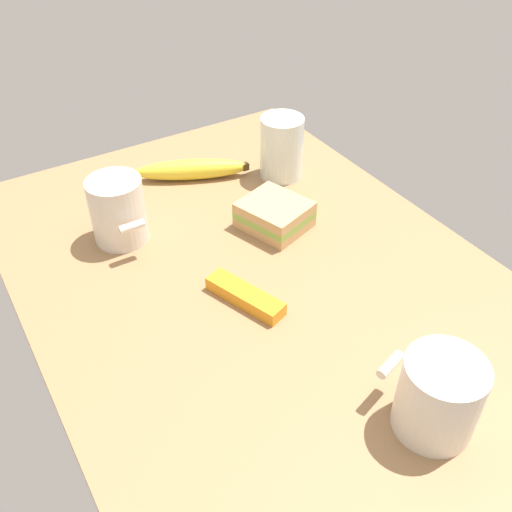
% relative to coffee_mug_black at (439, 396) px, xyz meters
% --- Properties ---
extents(tabletop, '(0.90, 0.64, 0.02)m').
position_rel_coffee_mug_black_xyz_m(tabletop, '(-0.32, -0.03, -0.06)').
color(tabletop, '#936D47').
rests_on(tabletop, ground).
extents(coffee_mug_black, '(0.11, 0.09, 0.10)m').
position_rel_coffee_mug_black_xyz_m(coffee_mug_black, '(0.00, 0.00, 0.00)').
color(coffee_mug_black, silver).
rests_on(coffee_mug_black, tabletop).
extents(coffee_mug_milky, '(0.10, 0.08, 0.10)m').
position_rel_coffee_mug_black_xyz_m(coffee_mug_milky, '(-0.50, -0.17, 0.00)').
color(coffee_mug_milky, silver).
rests_on(coffee_mug_milky, tabletop).
extents(sandwich_main, '(0.12, 0.12, 0.04)m').
position_rel_coffee_mug_black_xyz_m(sandwich_main, '(-0.40, 0.05, -0.03)').
color(sandwich_main, tan).
rests_on(sandwich_main, tabletop).
extents(glass_of_milk, '(0.08, 0.08, 0.11)m').
position_rel_coffee_mug_black_xyz_m(glass_of_milk, '(-0.53, 0.15, -0.00)').
color(glass_of_milk, silver).
rests_on(glass_of_milk, tabletop).
extents(banana, '(0.12, 0.20, 0.04)m').
position_rel_coffee_mug_black_xyz_m(banana, '(-0.60, 0.01, -0.03)').
color(banana, yellow).
rests_on(banana, tabletop).
extents(snack_bar, '(0.12, 0.07, 0.02)m').
position_rel_coffee_mug_black_xyz_m(snack_bar, '(-0.28, -0.08, -0.04)').
color(snack_bar, orange).
rests_on(snack_bar, tabletop).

